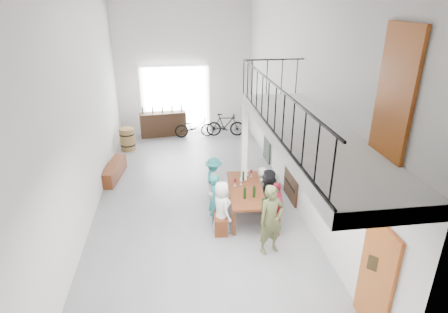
{
  "coord_description": "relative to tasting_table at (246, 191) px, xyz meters",
  "views": [
    {
      "loc": [
        -0.48,
        -9.44,
        5.38
      ],
      "look_at": [
        0.75,
        -0.5,
        1.52
      ],
      "focal_mm": 30.0,
      "sensor_mm": 36.0,
      "label": 1
    }
  ],
  "objects": [
    {
      "name": "tableware",
      "position": [
        0.02,
        0.12,
        0.23
      ],
      "size": [
        0.61,
        1.36,
        0.35
      ],
      "color": "black",
      "rests_on": "tasting_table"
    },
    {
      "name": "floor",
      "position": [
        -1.25,
        0.99,
        -0.71
      ],
      "size": [
        12.0,
        12.0,
        0.0
      ],
      "primitive_type": "plane",
      "color": "slate",
      "rests_on": "ground"
    },
    {
      "name": "guest_left_c",
      "position": [
        -0.75,
        0.44,
        -0.16
      ],
      "size": [
        0.43,
        0.55,
        1.09
      ],
      "primitive_type": "imported",
      "rotation": [
        0.0,
        0.0,
        1.53
      ],
      "color": "white",
      "rests_on": "ground"
    },
    {
      "name": "guest_right_c",
      "position": [
        0.62,
        0.71,
        -0.19
      ],
      "size": [
        0.44,
        0.56,
        1.03
      ],
      "primitive_type": "imported",
      "rotation": [
        0.0,
        0.0,
        -1.81
      ],
      "color": "white",
      "rests_on": "ground"
    },
    {
      "name": "guest_left_a",
      "position": [
        -0.72,
        -0.66,
        -0.03
      ],
      "size": [
        0.6,
        0.76,
        1.36
      ],
      "primitive_type": "imported",
      "rotation": [
        0.0,
        0.0,
        1.86
      ],
      "color": "white",
      "rests_on": "ground"
    },
    {
      "name": "host_standing",
      "position": [
        0.27,
        -1.59,
        0.12
      ],
      "size": [
        0.69,
        0.54,
        1.66
      ],
      "primitive_type": "imported",
      "rotation": [
        0.0,
        0.0,
        0.27
      ],
      "color": "#4F542F",
      "rests_on": "ground"
    },
    {
      "name": "room_walls",
      "position": [
        -1.25,
        0.99,
        2.85
      ],
      "size": [
        12.0,
        12.0,
        12.0
      ],
      "color": "white",
      "rests_on": "ground"
    },
    {
      "name": "counter_bottles",
      "position": [
        -2.21,
        6.62,
        0.42
      ],
      "size": [
        1.63,
        0.21,
        0.28
      ],
      "color": "black",
      "rests_on": "serving_counter"
    },
    {
      "name": "right_wall_decor",
      "position": [
        1.45,
        -0.88,
        1.04
      ],
      "size": [
        0.07,
        8.28,
        5.07
      ],
      "color": "#9C4B18",
      "rests_on": "ground"
    },
    {
      "name": "bench_wall",
      "position": [
        0.58,
        0.03,
        -0.45
      ],
      "size": [
        0.44,
        2.23,
        0.51
      ],
      "primitive_type": "cube",
      "rotation": [
        0.0,
        0.0,
        -0.07
      ],
      "color": "brown",
      "rests_on": "ground"
    },
    {
      "name": "bicycle_far",
      "position": [
        0.35,
        6.19,
        -0.22
      ],
      "size": [
        1.65,
        0.63,
        0.96
      ],
      "primitive_type": "imported",
      "rotation": [
        0.0,
        0.0,
        1.46
      ],
      "color": "black",
      "rests_on": "ground"
    },
    {
      "name": "guest_left_d",
      "position": [
        -0.73,
        0.94,
        -0.06
      ],
      "size": [
        0.74,
        0.95,
        1.3
      ],
      "primitive_type": "imported",
      "rotation": [
        0.0,
        0.0,
        1.22
      ],
      "color": "teal",
      "rests_on": "ground"
    },
    {
      "name": "serving_counter",
      "position": [
        -2.22,
        6.64,
        -0.21
      ],
      "size": [
        1.93,
        0.75,
        0.99
      ],
      "primitive_type": "cube",
      "rotation": [
        0.0,
        0.0,
        0.12
      ],
      "color": "#382215",
      "rests_on": "ground"
    },
    {
      "name": "gateway_portal",
      "position": [
        -1.65,
        6.93,
        0.69
      ],
      "size": [
        2.8,
        0.08,
        2.8
      ],
      "primitive_type": "cube",
      "color": "white",
      "rests_on": "ground"
    },
    {
      "name": "guest_right_b",
      "position": [
        0.63,
        0.07,
        -0.07
      ],
      "size": [
        0.62,
        1.23,
        1.26
      ],
      "primitive_type": "imported",
      "rotation": [
        0.0,
        0.0,
        -1.79
      ],
      "color": "black",
      "rests_on": "ground"
    },
    {
      "name": "bench_inner",
      "position": [
        -0.7,
        0.04,
        -0.48
      ],
      "size": [
        0.45,
        1.99,
        0.45
      ],
      "primitive_type": "cube",
      "rotation": [
        0.0,
        0.0,
        -0.07
      ],
      "color": "brown",
      "rests_on": "ground"
    },
    {
      "name": "tasting_table",
      "position": [
        0.0,
        0.0,
        0.0
      ],
      "size": [
        1.04,
        2.18,
        0.79
      ],
      "rotation": [
        0.0,
        0.0,
        -0.09
      ],
      "color": "brown",
      "rests_on": "ground"
    },
    {
      "name": "bicycle_near",
      "position": [
        -0.94,
        6.25,
        -0.28
      ],
      "size": [
        1.64,
        0.6,
        0.86
      ],
      "primitive_type": "imported",
      "rotation": [
        0.0,
        0.0,
        1.59
      ],
      "color": "black",
      "rests_on": "ground"
    },
    {
      "name": "oak_barrel",
      "position": [
        -3.55,
        5.2,
        -0.28
      ],
      "size": [
        0.57,
        0.57,
        0.84
      ],
      "color": "olive",
      "rests_on": "ground"
    },
    {
      "name": "guest_left_b",
      "position": [
        -0.81,
        -0.21,
        -0.04
      ],
      "size": [
        0.45,
        0.56,
        1.34
      ],
      "primitive_type": "imported",
      "rotation": [
        0.0,
        0.0,
        1.27
      ],
      "color": "teal",
      "rests_on": "ground"
    },
    {
      "name": "potted_plant",
      "position": [
        1.2,
        1.57,
        -0.5
      ],
      "size": [
        0.47,
        0.44,
        0.42
      ],
      "primitive_type": "imported",
      "rotation": [
        0.0,
        0.0,
        -0.36
      ],
      "color": "#1A431E",
      "rests_on": "ground"
    },
    {
      "name": "balcony",
      "position": [
        0.73,
        -2.14,
        2.26
      ],
      "size": [
        1.52,
        5.62,
        4.0
      ],
      "color": "white",
      "rests_on": "ground"
    },
    {
      "name": "guest_right_a",
      "position": [
        0.64,
        -0.65,
        -0.08
      ],
      "size": [
        0.36,
        0.76,
        1.26
      ],
      "primitive_type": "imported",
      "rotation": [
        0.0,
        0.0,
        -1.49
      ],
      "color": "maroon",
      "rests_on": "ground"
    },
    {
      "name": "side_bench",
      "position": [
        -3.75,
        2.78,
        -0.47
      ],
      "size": [
        0.63,
        1.74,
        0.48
      ],
      "primitive_type": "cube",
      "rotation": [
        0.0,
        0.0,
        -0.16
      ],
      "color": "brown",
      "rests_on": "ground"
    }
  ]
}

